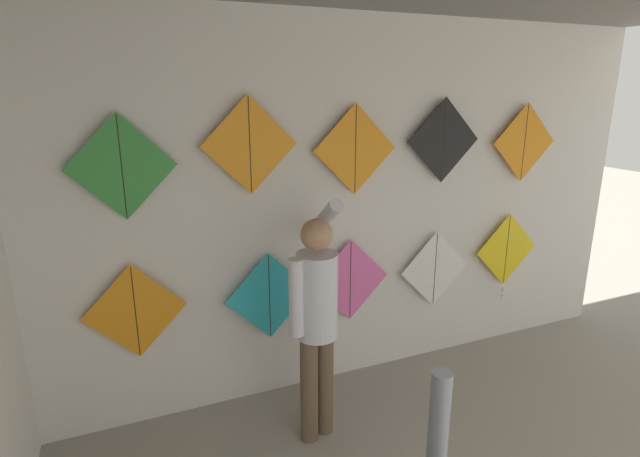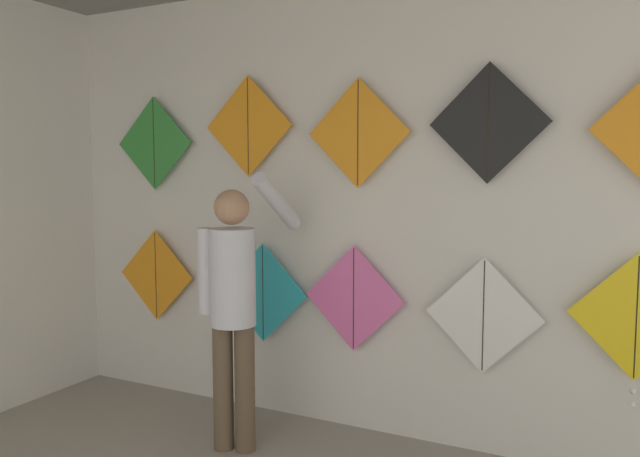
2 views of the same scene
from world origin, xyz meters
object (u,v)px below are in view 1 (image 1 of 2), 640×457
object	(u,v)px
kite_9	(524,142)
kite_1	(269,296)
kite_4	(506,252)
kite_5	(122,167)
kite_6	(250,145)
kite_7	(355,149)
shopkeeper	(316,311)
kite_3	(435,269)
kite_0	(135,312)
kite_2	(350,280)
kite_8	(444,140)

from	to	relation	value
kite_9	kite_1	bearing A→B (deg)	180.00
kite_4	kite_9	distance (m)	0.97
kite_5	kite_6	size ratio (longest dim) A/B	1.00
kite_1	kite_7	distance (m)	1.24
kite_5	kite_9	xyz separation A→B (m)	(3.19, 0.00, 0.02)
kite_6	kite_7	size ratio (longest dim) A/B	1.00
shopkeeper	kite_7	size ratio (longest dim) A/B	2.46
kite_1	kite_5	bearing A→B (deg)	180.00
kite_1	kite_7	xyz separation A→B (m)	(0.68, 0.00, 1.03)
kite_3	kite_4	distance (m)	0.76
kite_3	kite_9	xyz separation A→B (m)	(0.83, 0.00, 1.02)
kite_0	kite_2	distance (m)	1.58
kite_5	kite_6	bearing A→B (deg)	0.00
kite_6	kite_7	world-z (taller)	kite_6
kite_4	kite_7	bearing A→B (deg)	179.98
shopkeeper	kite_7	bearing A→B (deg)	29.34
kite_7	kite_8	world-z (taller)	kite_8
kite_5	kite_6	xyz separation A→B (m)	(0.80, 0.00, 0.10)
shopkeeper	kite_8	xyz separation A→B (m)	(1.31, 0.54, 0.97)
kite_2	kite_8	size ratio (longest dim) A/B	1.00
kite_6	kite_7	distance (m)	0.79
kite_2	kite_7	bearing A→B (deg)	0.00
shopkeeper	kite_5	world-z (taller)	kite_5
kite_7	kite_8	distance (m)	0.77
kite_9	shopkeeper	bearing A→B (deg)	-165.73
kite_7	kite_8	bearing A→B (deg)	0.00
kite_4	kite_8	bearing A→B (deg)	179.96
kite_3	kite_8	world-z (taller)	kite_8
kite_0	kite_5	distance (m)	0.95
kite_5	kite_8	world-z (taller)	kite_8
kite_4	kite_5	distance (m)	3.26
shopkeeper	kite_1	size ratio (longest dim) A/B	2.46
shopkeeper	kite_6	world-z (taller)	kite_6
kite_8	kite_7	bearing A→B (deg)	180.00
kite_0	kite_2	xyz separation A→B (m)	(1.58, 0.00, -0.02)
kite_4	kite_5	xyz separation A→B (m)	(-3.12, 0.00, 0.95)
kite_0	kite_4	bearing A→B (deg)	-0.01
kite_1	kite_5	size ratio (longest dim) A/B	1.00
kite_2	kite_6	bearing A→B (deg)	180.00
kite_2	shopkeeper	bearing A→B (deg)	-133.37
kite_6	kite_9	size ratio (longest dim) A/B	1.00
kite_4	kite_1	bearing A→B (deg)	179.99
kite_3	kite_5	size ratio (longest dim) A/B	1.00
shopkeeper	kite_6	size ratio (longest dim) A/B	2.46
shopkeeper	kite_7	distance (m)	1.21
kite_1	kite_2	xyz separation A→B (m)	(0.66, 0.00, 0.02)
kite_0	kite_4	distance (m)	3.13
kite_9	kite_0	bearing A→B (deg)	180.00
kite_2	kite_5	bearing A→B (deg)	180.00
kite_8	kite_4	bearing A→B (deg)	-0.04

